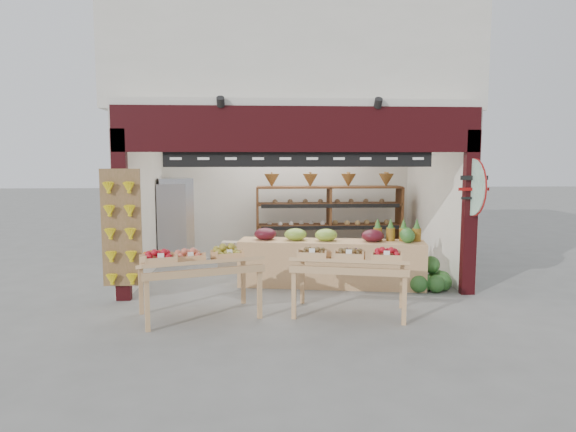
{
  "coord_description": "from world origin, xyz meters",
  "views": [
    {
      "loc": [
        -0.7,
        -9.03,
        2.2
      ],
      "look_at": [
        -0.12,
        -0.2,
        1.21
      ],
      "focal_mm": 32.0,
      "sensor_mm": 36.0,
      "label": 1
    }
  ],
  "objects_px": {
    "cardboard_stack": "(242,261)",
    "watermelon_pile": "(428,277)",
    "display_table_left": "(190,261)",
    "display_table_right": "(350,258)",
    "refrigerator": "(174,220)",
    "mid_counter": "(331,261)",
    "back_shelving": "(329,210)"
  },
  "relations": [
    {
      "from": "cardboard_stack",
      "to": "watermelon_pile",
      "type": "height_order",
      "value": "cardboard_stack"
    },
    {
      "from": "display_table_left",
      "to": "display_table_right",
      "type": "xyz_separation_m",
      "value": [
        2.25,
        -0.03,
        0.02
      ]
    },
    {
      "from": "display_table_left",
      "to": "watermelon_pile",
      "type": "height_order",
      "value": "display_table_left"
    },
    {
      "from": "display_table_right",
      "to": "refrigerator",
      "type": "bearing_deg",
      "value": 128.52
    },
    {
      "from": "refrigerator",
      "to": "display_table_right",
      "type": "distance_m",
      "value": 4.88
    },
    {
      "from": "display_table_left",
      "to": "display_table_right",
      "type": "distance_m",
      "value": 2.25
    },
    {
      "from": "mid_counter",
      "to": "cardboard_stack",
      "type": "bearing_deg",
      "value": 141.35
    },
    {
      "from": "back_shelving",
      "to": "refrigerator",
      "type": "xyz_separation_m",
      "value": [
        -3.26,
        0.25,
        -0.23
      ]
    },
    {
      "from": "back_shelving",
      "to": "cardboard_stack",
      "type": "height_order",
      "value": "back_shelving"
    },
    {
      "from": "mid_counter",
      "to": "watermelon_pile",
      "type": "xyz_separation_m",
      "value": [
        1.62,
        -0.31,
        -0.24
      ]
    },
    {
      "from": "refrigerator",
      "to": "display_table_left",
      "type": "height_order",
      "value": "refrigerator"
    },
    {
      "from": "cardboard_stack",
      "to": "mid_counter",
      "type": "distance_m",
      "value": 2.02
    },
    {
      "from": "cardboard_stack",
      "to": "display_table_right",
      "type": "xyz_separation_m",
      "value": [
        1.61,
        -2.84,
        0.59
      ]
    },
    {
      "from": "refrigerator",
      "to": "watermelon_pile",
      "type": "relative_size",
      "value": 2.27
    },
    {
      "from": "watermelon_pile",
      "to": "display_table_left",
      "type": "bearing_deg",
      "value": -162.04
    },
    {
      "from": "mid_counter",
      "to": "display_table_right",
      "type": "bearing_deg",
      "value": -88.52
    },
    {
      "from": "back_shelving",
      "to": "display_table_left",
      "type": "xyz_separation_m",
      "value": [
        -2.46,
        -3.54,
        -0.34
      ]
    },
    {
      "from": "back_shelving",
      "to": "cardboard_stack",
      "type": "bearing_deg",
      "value": -158.05
    },
    {
      "from": "refrigerator",
      "to": "display_table_right",
      "type": "relative_size",
      "value": 1.01
    },
    {
      "from": "back_shelving",
      "to": "refrigerator",
      "type": "relative_size",
      "value": 1.7
    },
    {
      "from": "mid_counter",
      "to": "display_table_left",
      "type": "height_order",
      "value": "display_table_left"
    },
    {
      "from": "display_table_left",
      "to": "back_shelving",
      "type": "bearing_deg",
      "value": 55.21
    },
    {
      "from": "display_table_left",
      "to": "display_table_right",
      "type": "height_order",
      "value": "display_table_left"
    },
    {
      "from": "watermelon_pile",
      "to": "mid_counter",
      "type": "bearing_deg",
      "value": 169.03
    },
    {
      "from": "watermelon_pile",
      "to": "refrigerator",
      "type": "bearing_deg",
      "value": 151.09
    },
    {
      "from": "refrigerator",
      "to": "cardboard_stack",
      "type": "xyz_separation_m",
      "value": [
        1.43,
        -0.99,
        -0.68
      ]
    },
    {
      "from": "cardboard_stack",
      "to": "display_table_right",
      "type": "relative_size",
      "value": 0.54
    },
    {
      "from": "back_shelving",
      "to": "display_table_right",
      "type": "bearing_deg",
      "value": -93.45
    },
    {
      "from": "display_table_right",
      "to": "mid_counter",
      "type": "bearing_deg",
      "value": 91.48
    },
    {
      "from": "refrigerator",
      "to": "display_table_right",
      "type": "height_order",
      "value": "refrigerator"
    },
    {
      "from": "cardboard_stack",
      "to": "mid_counter",
      "type": "height_order",
      "value": "mid_counter"
    },
    {
      "from": "back_shelving",
      "to": "display_table_right",
      "type": "relative_size",
      "value": 1.73
    }
  ]
}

